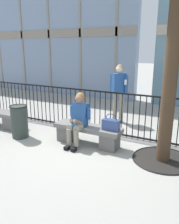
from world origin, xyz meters
TOP-DOWN VIEW (x-y plane):
  - ground_plane at (0.00, 0.00)m, footprint 60.00×60.00m
  - stone_bench at (0.00, 0.00)m, footprint 1.60×0.44m
  - seated_person_with_phone at (-0.17, -0.13)m, footprint 0.52×0.66m
  - handbag_on_bench at (0.58, -0.01)m, footprint 0.37×0.17m
  - bystander_at_railing at (0.01, 1.91)m, footprint 0.55×0.42m
  - plaza_railing at (0.00, 0.82)m, footprint 7.87×0.04m
  - trash_can at (-1.69, -0.41)m, footprint 0.43×0.43m

SIDE VIEW (x-z plane):
  - ground_plane at x=0.00m, z-range 0.00..0.00m
  - stone_bench at x=0.00m, z-range 0.05..0.50m
  - trash_can at x=-1.69m, z-range 0.01..0.82m
  - plaza_railing at x=0.00m, z-range 0.01..1.13m
  - handbag_on_bench at x=0.58m, z-range 0.39..0.76m
  - seated_person_with_phone at x=-0.17m, z-range 0.04..1.26m
  - bystander_at_railing at x=0.01m, z-range 0.15..1.86m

